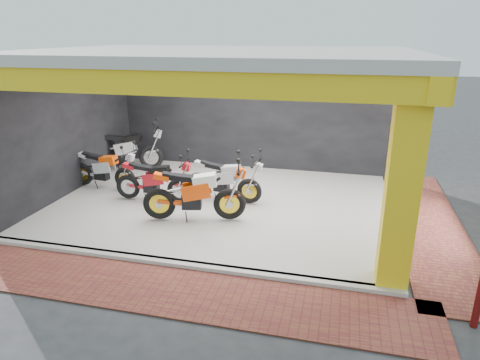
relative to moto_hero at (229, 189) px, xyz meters
name	(u,v)px	position (x,y,z in m)	size (l,w,h in m)	color
ground	(195,241)	(-0.48, -0.97, -0.83)	(80.00, 80.00, 0.00)	#2D2D30
showroom_floor	(222,203)	(-0.48, 1.03, -0.78)	(8.00, 6.00, 0.10)	silver
showroom_ceiling	(220,54)	(-0.48, 1.03, 2.77)	(8.40, 6.40, 0.20)	beige
back_wall	(250,114)	(-0.48, 4.13, 0.92)	(8.20, 0.20, 3.50)	black
left_wall	(68,128)	(-4.58, 1.03, 0.92)	(0.20, 6.20, 3.50)	black
corner_column	(402,188)	(3.27, -1.72, 0.92)	(0.50, 0.50, 3.50)	yellow
header_beam_front	(166,82)	(-0.48, -1.97, 2.47)	(8.40, 0.30, 0.40)	yellow
header_beam_right	(410,72)	(3.52, 1.03, 2.47)	(0.30, 6.40, 0.40)	yellow
floor_kerb	(176,263)	(-0.48, -1.99, -0.78)	(8.00, 0.20, 0.10)	silver
paver_front	(158,289)	(-0.48, -2.77, -0.82)	(9.00, 1.40, 0.03)	brown
paver_right	(429,224)	(4.32, 1.03, -0.82)	(1.40, 7.00, 0.03)	brown
moto_hero	(229,189)	(0.00, 0.00, 0.00)	(2.39, 0.89, 1.46)	#FF4A0A
moto_row_a	(249,179)	(0.21, 1.04, -0.09)	(2.09, 0.77, 1.28)	#B1B3B9
moto_row_b	(179,179)	(-1.45, 0.67, -0.10)	(2.06, 0.76, 1.26)	#B0121C
moto_row_c	(124,168)	(-3.15, 1.16, -0.11)	(2.05, 0.76, 1.25)	#B3B6BC
moto_row_d	(150,146)	(-3.28, 3.03, 0.01)	(2.42, 0.90, 1.48)	#9C9EA3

